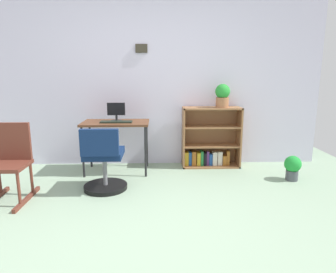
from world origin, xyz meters
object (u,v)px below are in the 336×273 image
Objects in this scene: bookshelf_low at (210,141)px; desk at (116,126)px; rocking_chair at (10,161)px; keyboard at (116,122)px; potted_plant_floor at (293,167)px; office_chair at (104,164)px; potted_plant_on_shelf at (222,95)px; monitor at (116,112)px.

desk is at bearing -170.21° from bookshelf_low.
bookshelf_low is (1.36, 0.23, -0.27)m from desk.
rocking_chair is (-1.04, -0.91, -0.22)m from desk.
desk is at bearing 41.18° from rocking_chair.
potted_plant_floor is (2.31, -0.37, -0.54)m from keyboard.
rocking_chair is (-0.98, -0.20, 0.10)m from office_chair.
office_chair reaches higher than keyboard.
potted_plant_on_shelf is at bearing 6.74° from desk.
rocking_chair is (-1.06, -0.84, -0.29)m from keyboard.
potted_plant_on_shelf is at bearing 29.68° from office_chair.
monitor is 0.93m from office_chair.
potted_plant_on_shelf reaches higher than monitor.
bookshelf_low is at bearing 9.79° from desk.
potted_plant_on_shelf is (0.16, -0.06, 0.68)m from bookshelf_low.
office_chair is 2.33× the size of potted_plant_on_shelf.
potted_plant_floor is (3.37, 0.47, -0.25)m from rocking_chair.
rocking_chair is 2.51× the size of potted_plant_on_shelf.
potted_plant_on_shelf is at bearing 9.44° from keyboard.
bookshelf_low reaches higher than potted_plant_floor.
monitor reaches higher than bookshelf_low.
bookshelf_low is 2.65× the size of potted_plant_on_shelf.
keyboard is at bearing -75.55° from desk.
potted_plant_on_shelf is 1.35m from potted_plant_floor.
rocking_chair is 0.95× the size of bookshelf_low.
rocking_chair reaches higher than office_chair.
potted_plant_on_shelf reaches higher than rocking_chair.
potted_plant_floor is at bearing 6.55° from office_chair.
desk is 0.20m from monitor.
potted_plant_floor is (2.33, -0.44, -0.47)m from desk.
keyboard is 1.41m from bookshelf_low.
potted_plant_on_shelf is at bearing 4.71° from monitor.
keyboard is (0.01, -0.12, -0.12)m from monitor.
keyboard is 1.55m from potted_plant_on_shelf.
potted_plant_floor is at bearing -34.70° from bookshelf_low.
monitor reaches higher than rocking_chair.
office_chair is 2.41m from potted_plant_floor.
rocking_chair is at bearing -154.49° from bookshelf_low.
desk is 1.40m from rocking_chair.
potted_plant_on_shelf is (1.57, 0.89, 0.73)m from office_chair.
potted_plant_on_shelf is (1.49, 0.25, 0.34)m from keyboard.
bookshelf_low is at bearing 12.78° from keyboard.
monitor is 2.47m from potted_plant_floor.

